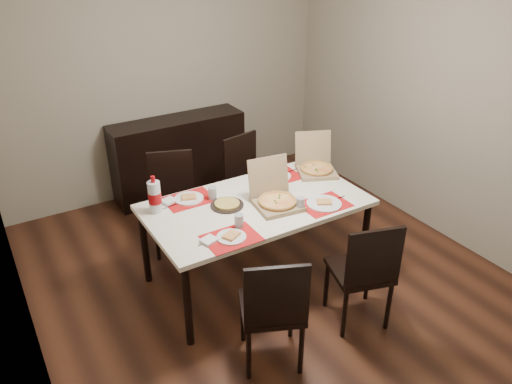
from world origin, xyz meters
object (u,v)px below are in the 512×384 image
chair_far_left (173,197)px  soda_bottle (155,197)px  chair_far_right (248,177)px  chair_near_left (273,308)px  pizza_box_center (276,198)px  sideboard (179,156)px  dining_table (256,210)px  chair_near_right (364,270)px  dip_bowl (262,191)px

chair_far_left → soda_bottle: bearing=-122.5°
chair_far_right → chair_far_left: bearing=-179.4°
chair_near_left → pizza_box_center: 1.02m
chair_far_left → pizza_box_center: size_ratio=2.15×
sideboard → dining_table: 1.85m
chair_near_left → chair_near_right: same height
chair_near_right → pizza_box_center: (-0.26, 0.82, 0.30)m
sideboard → soda_bottle: 1.81m
dip_bowl → soda_bottle: bearing=169.4°
chair_near_right → sideboard: bearing=96.1°
chair_near_left → chair_far_right: bearing=64.6°
chair_near_left → soda_bottle: soda_bottle is taller
chair_near_left → soda_bottle: 1.31m
sideboard → pizza_box_center: (0.04, -1.94, 0.36)m
chair_near_right → chair_far_right: 1.80m
chair_far_left → pizza_box_center: bearing=-62.2°
chair_near_left → chair_far_right: size_ratio=1.00×
chair_far_left → soda_bottle: 0.77m
dining_table → chair_near_left: chair_near_left is taller
sideboard → chair_near_right: size_ratio=1.61×
soda_bottle → pizza_box_center: bearing=-24.5°
chair_far_left → chair_far_right: 0.82m
chair_near_left → chair_far_left: bearing=88.9°
chair_near_right → chair_far_left: same height
chair_far_left → chair_near_right: bearing=-66.6°
dining_table → soda_bottle: bearing=158.9°
chair_near_right → chair_far_left: size_ratio=1.00×
chair_near_left → dip_bowl: size_ratio=8.12×
chair_near_left → chair_near_right: bearing=-0.1°
dining_table → chair_far_left: chair_far_left is taller
chair_far_right → dip_bowl: size_ratio=8.12×
chair_near_right → dip_bowl: size_ratio=8.12×
sideboard → pizza_box_center: size_ratio=3.47×
dip_bowl → soda_bottle: soda_bottle is taller
chair_near_left → pizza_box_center: size_ratio=2.15×
dip_bowl → dining_table: bearing=-137.1°
dip_bowl → chair_near_left: bearing=-118.0°
chair_far_right → pizza_box_center: bearing=-107.5°
sideboard → soda_bottle: (-0.84, -1.54, 0.43)m
chair_far_left → pizza_box_center: pizza_box_center is taller
dining_table → chair_near_left: size_ratio=1.94×
dip_bowl → sideboard: bearing=91.6°
chair_far_right → dining_table: bearing=-116.2°
pizza_box_center → soda_bottle: (-0.88, 0.40, 0.08)m
sideboard → dining_table: size_ratio=0.83×
chair_far_right → pizza_box_center: (-0.31, -0.98, 0.30)m
dining_table → dip_bowl: bearing=42.9°
chair_far_left → pizza_box_center: 1.14m
chair_far_left → chair_far_right: same height
sideboard → dip_bowl: 1.74m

